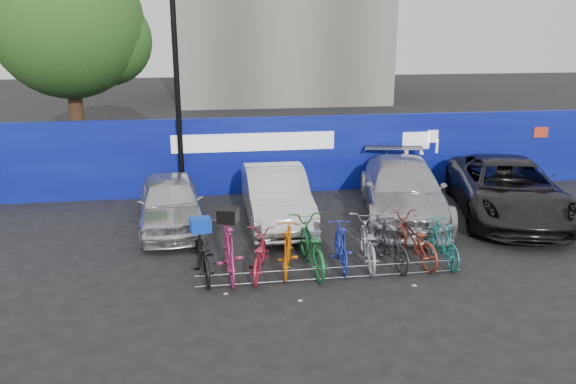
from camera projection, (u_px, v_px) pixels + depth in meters
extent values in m
plane|color=black|center=(326.00, 268.00, 12.17)|extent=(100.00, 100.00, 0.00)
cube|color=#090E86|center=(286.00, 155.00, 17.52)|extent=(22.00, 0.15, 2.40)
cube|color=white|center=(254.00, 142.00, 17.16)|extent=(5.00, 0.02, 0.55)
cube|color=white|center=(416.00, 141.00, 17.93)|extent=(1.20, 0.02, 0.90)
cube|color=red|center=(541.00, 132.00, 18.49)|extent=(0.50, 0.02, 0.35)
cylinder|color=#382314|center=(77.00, 115.00, 20.10)|extent=(0.50, 0.50, 4.00)
sphere|color=#295D1D|center=(67.00, 22.00, 19.20)|extent=(5.20, 5.20, 5.20)
sphere|color=#295D1D|center=(106.00, 40.00, 19.82)|extent=(3.20, 3.20, 3.20)
cylinder|color=black|center=(178.00, 101.00, 15.99)|extent=(0.16, 0.16, 6.00)
cylinder|color=#595B60|center=(332.00, 268.00, 11.52)|extent=(5.60, 0.03, 0.03)
cylinder|color=#595B60|center=(332.00, 278.00, 11.58)|extent=(5.60, 0.03, 0.03)
cylinder|color=#595B60|center=(205.00, 282.00, 11.19)|extent=(0.03, 0.03, 0.28)
cylinder|color=#595B60|center=(269.00, 278.00, 11.38)|extent=(0.03, 0.03, 0.28)
cylinder|color=#595B60|center=(332.00, 274.00, 11.56)|extent=(0.03, 0.03, 0.28)
cylinder|color=#595B60|center=(393.00, 270.00, 11.74)|extent=(0.03, 0.03, 0.28)
cylinder|color=#595B60|center=(451.00, 266.00, 11.93)|extent=(0.03, 0.03, 0.28)
imported|color=silver|center=(170.00, 202.00, 14.47)|extent=(1.97, 4.16, 1.37)
imported|color=silver|center=(276.00, 196.00, 14.84)|extent=(1.56, 4.45, 1.47)
imported|color=#B3B3B8|center=(403.00, 190.00, 15.33)|extent=(3.20, 5.57, 1.52)
imported|color=black|center=(507.00, 189.00, 15.32)|extent=(4.01, 6.13, 1.57)
imported|color=black|center=(202.00, 254.00, 11.66)|extent=(0.89, 1.95, 0.99)
imported|color=#C43471|center=(229.00, 249.00, 11.63)|extent=(0.65, 2.02, 1.20)
imported|color=#AB2037|center=(259.00, 254.00, 11.75)|extent=(0.95, 1.82, 0.91)
imported|color=orange|center=(288.00, 249.00, 11.86)|extent=(0.84, 1.79, 1.04)
imported|color=#19682F|center=(311.00, 245.00, 11.98)|extent=(0.85, 2.13, 1.10)
imported|color=#1F2FB1|center=(341.00, 246.00, 12.10)|extent=(0.61, 1.69, 0.99)
imported|color=#9E9FA6|center=(367.00, 242.00, 12.27)|extent=(0.92, 2.01, 1.02)
imported|color=#28282B|center=(390.00, 243.00, 12.18)|extent=(0.72, 1.77, 1.03)
imported|color=maroon|center=(413.00, 239.00, 12.41)|extent=(0.99, 2.05, 1.03)
imported|color=#1D7E7A|center=(443.00, 242.00, 12.32)|extent=(0.51, 1.67, 1.00)
cube|color=#0B3CC9|center=(200.00, 225.00, 11.48)|extent=(0.46, 0.38, 0.29)
cube|color=black|center=(228.00, 215.00, 11.42)|extent=(0.48, 0.46, 0.29)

